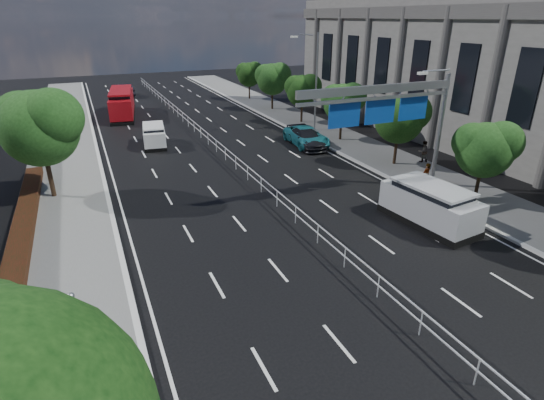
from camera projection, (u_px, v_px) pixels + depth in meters
ground at (404, 321)px, 15.58m from camera, size 160.00×160.00×0.00m
median_fence at (219, 148)px, 34.22m from camera, size 0.05×85.00×1.02m
hedge_near at (2, 329)px, 14.66m from camera, size 1.00×36.00×0.44m
toilet_sign at (60, 345)px, 10.32m from camera, size 1.62×0.18×4.34m
overhead_gantry at (392, 105)px, 24.28m from camera, size 10.24×0.38×7.45m
streetlight_far at (314, 76)px, 39.20m from camera, size 2.78×2.40×9.00m
civic_hall at (456, 62)px, 40.36m from camera, size 14.40×36.00×14.35m
near_tree_back at (40, 124)px, 24.34m from camera, size 4.84×4.51×6.69m
far_tree_c at (486, 147)px, 24.25m from camera, size 3.52×3.28×4.94m
far_tree_d at (400, 116)px, 30.43m from camera, size 3.85×3.59×5.34m
far_tree_e at (343, 101)px, 36.77m from camera, size 3.63×3.38×5.13m
far_tree_f at (303, 89)px, 43.08m from camera, size 3.52×3.28×5.02m
far_tree_g at (273, 77)px, 49.26m from camera, size 3.96×3.69×5.45m
far_tree_h at (249, 73)px, 55.68m from camera, size 3.41×3.18×4.91m
white_minivan at (154, 135)px, 36.39m from camera, size 2.35×4.38×1.81m
red_bus at (122, 102)px, 46.99m from camera, size 3.66×9.99×2.92m
near_car_silver at (120, 111)px, 46.51m from camera, size 2.26×4.68×1.54m
near_car_dark at (125, 90)px, 59.30m from camera, size 2.31×5.28×1.69m
silver_minivan at (430, 205)px, 22.51m from camera, size 2.80×5.53×2.21m
parked_car_teal at (306, 136)px, 36.56m from camera, size 3.03×5.77×1.55m
parked_car_dark at (307, 138)px, 36.08m from camera, size 2.47×5.22×1.47m
pedestrian_a at (426, 176)px, 26.96m from camera, size 0.66×0.49×1.66m
pedestrian_b at (423, 151)px, 31.90m from camera, size 0.90×0.77×1.61m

